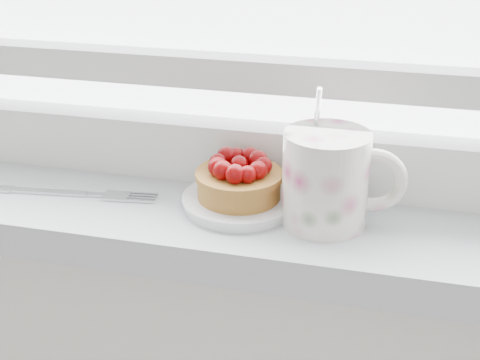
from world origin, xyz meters
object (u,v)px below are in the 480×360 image
(floral_mug, at_px, (329,177))
(fork, at_px, (74,193))
(raspberry_tart, at_px, (239,178))
(saucer, at_px, (239,201))

(floral_mug, bearing_deg, fork, -178.98)
(floral_mug, height_order, fork, floral_mug)
(raspberry_tart, xyz_separation_m, fork, (-0.19, -0.02, -0.03))
(saucer, relative_size, raspberry_tart, 1.32)
(saucer, relative_size, fork, 0.66)
(floral_mug, bearing_deg, saucer, 172.66)
(raspberry_tart, relative_size, fork, 0.50)
(saucer, relative_size, floral_mug, 0.87)
(raspberry_tart, bearing_deg, floral_mug, -7.33)
(fork, bearing_deg, raspberry_tart, 5.32)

